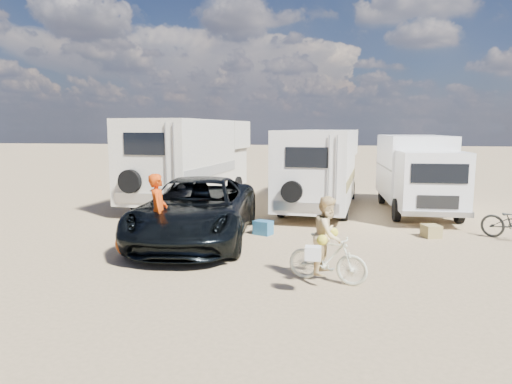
% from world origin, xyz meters
% --- Properties ---
extents(ground, '(140.00, 140.00, 0.00)m').
position_xyz_m(ground, '(0.00, 0.00, 0.00)').
color(ground, tan).
rests_on(ground, ground).
extents(rv_main, '(2.93, 7.70, 2.91)m').
position_xyz_m(rv_main, '(0.02, 7.27, 1.46)').
color(rv_main, silver).
rests_on(rv_main, ground).
extents(rv_left, '(3.20, 7.74, 3.29)m').
position_xyz_m(rv_left, '(-5.08, 7.35, 1.65)').
color(rv_left, white).
rests_on(rv_left, ground).
extents(box_truck, '(2.35, 5.88, 2.71)m').
position_xyz_m(box_truck, '(3.41, 6.83, 1.36)').
color(box_truck, white).
rests_on(box_truck, ground).
extents(dark_suv, '(3.31, 6.18, 1.65)m').
position_xyz_m(dark_suv, '(-3.07, 1.61, 0.83)').
color(dark_suv, black).
rests_on(dark_suv, ground).
extents(bike_man, '(2.12, 1.30, 1.05)m').
position_xyz_m(bike_man, '(-3.47, -0.05, 0.53)').
color(bike_man, '#D85313').
rests_on(bike_man, ground).
extents(bike_woman, '(1.64, 0.87, 0.95)m').
position_xyz_m(bike_woman, '(0.44, -1.18, 0.47)').
color(bike_woman, beige).
rests_on(bike_woman, ground).
extents(rider_man, '(0.61, 0.75, 1.77)m').
position_xyz_m(rider_man, '(-3.47, -0.05, 0.88)').
color(rider_man, '#C23809').
rests_on(rider_man, ground).
extents(rider_woman, '(0.76, 0.87, 1.52)m').
position_xyz_m(rider_woman, '(0.44, -1.18, 0.76)').
color(rider_woman, '#DDBE80').
rests_on(rider_woman, ground).
extents(cooler, '(0.59, 0.52, 0.39)m').
position_xyz_m(cooler, '(-1.42, 2.51, 0.20)').
color(cooler, '#265B81').
rests_on(cooler, ground).
extents(crate, '(0.55, 0.55, 0.34)m').
position_xyz_m(crate, '(3.19, 3.01, 0.17)').
color(crate, olive).
rests_on(crate, ground).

